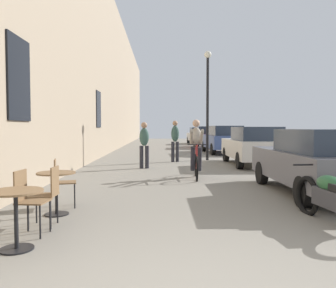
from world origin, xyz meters
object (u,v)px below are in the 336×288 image
Objects in this scene: street_lamp at (208,91)px; parked_car_nearest at (316,161)px; pedestrian_near at (144,142)px; parked_car_fourth at (207,137)px; parked_car_second at (253,145)px; cyclist_on_bicycle at (196,150)px; cafe_table_near at (16,207)px; cafe_table_mid at (56,184)px; parked_car_third at (223,139)px; parked_car_fifth at (198,135)px; cafe_chair_mid_toward_street at (48,192)px; cafe_chair_near_toward_wall at (28,197)px; pedestrian_mid at (175,139)px; cafe_chair_mid_toward_wall at (61,179)px; parked_motorcycle at (333,199)px.

parked_car_nearest is at bearing -81.22° from street_lamp.
parked_car_fourth is (4.10, 12.88, -0.13)m from pedestrian_near.
parked_car_second is (1.50, -2.15, -2.33)m from street_lamp.
cyclist_on_bicycle is 0.36× the size of street_lamp.
cafe_table_near is 1.00× the size of cafe_table_mid.
parked_car_nearest is (2.34, -2.64, -0.06)m from cyclist_on_bicycle.
parked_car_second is at bearing -89.91° from parked_car_third.
parked_car_second is (2.59, 3.30, -0.03)m from cyclist_on_bicycle.
parked_car_second is 1.00× the size of parked_car_fifth.
cafe_chair_mid_toward_street is 0.18× the size of street_lamp.
pedestrian_mid reaches higher than cafe_chair_near_toward_wall.
parked_car_third reaches higher than parked_car_nearest.
parked_car_nearest is at bearing -91.11° from parked_car_third.
cafe_chair_mid_toward_wall is at bearing -101.73° from pedestrian_near.
cyclist_on_bicycle is 15.45m from parked_car_fourth.
pedestrian_near is (1.25, 7.72, 0.42)m from cafe_chair_near_toward_wall.
parked_car_second is (5.47, 8.65, 0.26)m from cafe_chair_near_toward_wall.
cafe_chair_mid_toward_wall is at bearing -102.20° from parked_car_fifth.
cafe_table_mid is 14.89m from parked_car_third.
parked_car_nearest is 1.89× the size of parked_motorcycle.
parked_car_fifth reaches higher than cafe_chair_mid_toward_street.
parked_motorcycle is at bearing -16.52° from cafe_chair_mid_toward_wall.
street_lamp reaches higher than cafe_table_near.
parked_car_third is (-0.01, 6.32, 0.04)m from parked_car_second.
parked_car_nearest is at bearing 70.95° from parked_motorcycle.
cafe_chair_mid_toward_street is at bearing -110.29° from street_lamp.
pedestrian_near reaches higher than parked_car_nearest.
street_lamp is at bearing 124.90° from parked_car_second.
cyclist_on_bicycle is 0.39× the size of parked_car_third.
parked_car_third is at bearing 88.89° from parked_car_nearest.
parked_car_fifth is at bearing 84.95° from street_lamp.
cafe_chair_near_toward_wall is 26.99m from parked_car_fifth.
cafe_chair_mid_toward_street is at bearing -103.66° from pedestrian_mid.
parked_car_fourth is 1.05× the size of parked_car_fifth.
cafe_chair_mid_toward_street is at bearing -101.33° from parked_car_fifth.
parked_car_third reaches higher than parked_car_fourth.
parked_car_fifth reaches higher than cafe_table_near.
cyclist_on_bicycle is at bearing 52.04° from cafe_chair_mid_toward_wall.
pedestrian_near is at bearing -131.46° from street_lamp.
parked_motorcycle is at bearing -1.30° from cafe_chair_mid_toward_street.
cafe_chair_mid_toward_street reaches higher than cafe_table_mid.
parked_car_third is 1.01× the size of parked_car_fourth.
parked_car_fifth is at bearing 89.68° from parked_car_nearest.
cafe_chair_mid_toward_wall is at bearing -127.96° from cyclist_on_bicycle.
pedestrian_near is 8.38m from parked_car_third.
parked_car_third is at bearing 68.74° from cafe_table_mid.
cafe_chair_near_toward_wall is 15.94m from parked_car_third.
pedestrian_near reaches higher than parked_car_fourth.
cafe_chair_near_toward_wall and cafe_chair_mid_toward_street have the same top height.
pedestrian_near is at bearing 81.32° from cafe_chair_mid_toward_street.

